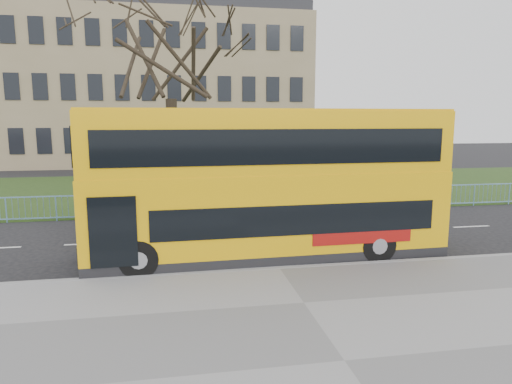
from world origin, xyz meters
The scene contains 8 objects.
ground centered at (0.00, 0.00, 0.00)m, with size 120.00×120.00×0.00m, color black.
pavement centered at (0.00, -6.75, 0.06)m, with size 80.00×10.50×0.12m, color slate.
kerb centered at (0.00, -1.55, 0.07)m, with size 80.00×0.20×0.14m, color gray.
grass_verge centered at (0.00, 14.30, 0.04)m, with size 80.00×15.40×0.08m, color #203513.
guard_railing centered at (0.00, 6.60, 0.55)m, with size 40.00×0.12×1.10m, color #6999BC, non-canonical shape.
bare_tree centered at (-3.00, 10.00, 6.37)m, with size 8.80×8.80×12.57m, color black, non-canonical shape.
civic_building centered at (-5.00, 35.00, 7.00)m, with size 30.00×15.00×14.00m, color #7E6E50.
yellow_bus centered at (-0.05, -0.15, 2.47)m, with size 11.03×2.85×4.60m.
Camera 1 is at (-2.86, -13.89, 4.38)m, focal length 32.00 mm.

